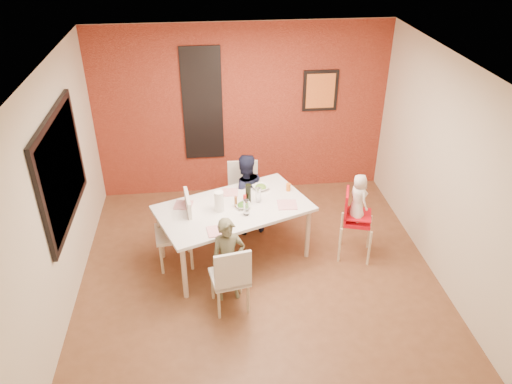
{
  "coord_description": "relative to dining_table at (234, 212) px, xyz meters",
  "views": [
    {
      "loc": [
        -0.58,
        -4.97,
        4.18
      ],
      "look_at": [
        0.0,
        0.3,
        1.05
      ],
      "focal_mm": 35.0,
      "sensor_mm": 36.0,
      "label": 1
    }
  ],
  "objects": [
    {
      "name": "chair_left",
      "position": [
        -0.69,
        -0.03,
        -0.16
      ],
      "size": [
        0.52,
        0.52,
        1.01
      ],
      "rotation": [
        0.0,
        0.0,
        4.84
      ],
      "color": "white",
      "rests_on": "ground"
    },
    {
      "name": "glassblock_surround",
      "position": [
        -0.32,
        1.81,
        0.78
      ],
      "size": [
        0.6,
        0.03,
        1.76
      ],
      "primitive_type": "cube",
      "color": "black",
      "rests_on": "wall_back"
    },
    {
      "name": "child_near",
      "position": [
        -0.12,
        -0.77,
        -0.17
      ],
      "size": [
        0.43,
        0.31,
        1.1
      ],
      "primitive_type": "imported",
      "rotation": [
        0.0,
        0.0,
        0.12
      ],
      "color": "brown",
      "rests_on": "ground"
    },
    {
      "name": "art_print_frame",
      "position": [
        1.48,
        1.81,
        0.93
      ],
      "size": [
        0.54,
        0.03,
        0.64
      ],
      "primitive_type": "cube",
      "color": "black",
      "rests_on": "wall_back"
    },
    {
      "name": "chair_near",
      "position": [
        -0.11,
        -1.01,
        -0.22
      ],
      "size": [
        0.49,
        0.49,
        0.9
      ],
      "rotation": [
        0.0,
        0.0,
        3.32
      ],
      "color": "silver",
      "rests_on": "ground"
    },
    {
      "name": "sippy_cup",
      "position": [
        0.76,
        0.33,
        0.12
      ],
      "size": [
        0.06,
        0.06,
        0.11
      ],
      "primitive_type": "cylinder",
      "color": "orange",
      "rests_on": "dining_table"
    },
    {
      "name": "art_print_canvas",
      "position": [
        1.48,
        1.8,
        0.93
      ],
      "size": [
        0.44,
        0.01,
        0.54
      ],
      "primitive_type": "cube",
      "color": "orange",
      "rests_on": "wall_back"
    },
    {
      "name": "ceiling",
      "position": [
        0.28,
        -0.4,
        1.98
      ],
      "size": [
        4.5,
        4.5,
        0.02
      ],
      "primitive_type": "cube",
      "color": "white",
      "rests_on": "wall_back"
    },
    {
      "name": "wall_right",
      "position": [
        2.53,
        -0.4,
        0.63
      ],
      "size": [
        0.02,
        4.5,
        2.7
      ],
      "primitive_type": "cube",
      "color": "beige",
      "rests_on": "ground"
    },
    {
      "name": "picture_window_frame",
      "position": [
        -1.94,
        -0.2,
        0.83
      ],
      "size": [
        0.05,
        1.7,
        1.3
      ],
      "primitive_type": "cube",
      "color": "black",
      "rests_on": "wall_left"
    },
    {
      "name": "wall_left",
      "position": [
        -1.97,
        -0.4,
        0.63
      ],
      "size": [
        0.02,
        4.5,
        2.7
      ],
      "primitive_type": "cube",
      "color": "beige",
      "rests_on": "ground"
    },
    {
      "name": "condiment_green",
      "position": [
        0.18,
        0.06,
        0.13
      ],
      "size": [
        0.03,
        0.03,
        0.13
      ],
      "primitive_type": "cylinder",
      "color": "#296B23",
      "rests_on": "dining_table"
    },
    {
      "name": "plate_far_left",
      "position": [
        -0.64,
        0.11,
        0.08
      ],
      "size": [
        0.26,
        0.26,
        0.01
      ],
      "primitive_type": "cube",
      "rotation": [
        0.0,
        0.0,
        -0.16
      ],
      "color": "silver",
      "rests_on": "dining_table"
    },
    {
      "name": "paper_towel_roll",
      "position": [
        -0.18,
        -0.06,
        0.2
      ],
      "size": [
        0.12,
        0.12,
        0.27
      ],
      "primitive_type": "cylinder",
      "color": "white",
      "rests_on": "dining_table"
    },
    {
      "name": "condiment_red",
      "position": [
        0.15,
        0.02,
        0.15
      ],
      "size": [
        0.04,
        0.04,
        0.16
      ],
      "primitive_type": "cylinder",
      "color": "red",
      "rests_on": "dining_table"
    },
    {
      "name": "chair_far",
      "position": [
        0.2,
        0.87,
        -0.2
      ],
      "size": [
        0.44,
        0.44,
        0.94
      ],
      "rotation": [
        0.0,
        0.0,
        -0.02
      ],
      "color": "beige",
      "rests_on": "ground"
    },
    {
      "name": "wall_front",
      "position": [
        0.28,
        -2.65,
        0.63
      ],
      "size": [
        4.5,
        0.02,
        2.7
      ],
      "primitive_type": "cube",
      "color": "beige",
      "rests_on": "ground"
    },
    {
      "name": "picture_window_pane",
      "position": [
        -1.93,
        -0.2,
        0.83
      ],
      "size": [
        0.02,
        1.55,
        1.15
      ],
      "primitive_type": "cube",
      "color": "black",
      "rests_on": "wall_left"
    },
    {
      "name": "brick_accent_wall",
      "position": [
        0.28,
        1.83,
        0.63
      ],
      "size": [
        4.5,
        0.02,
        2.7
      ],
      "primitive_type": "cube",
      "color": "maroon",
      "rests_on": "ground"
    },
    {
      "name": "dining_table",
      "position": [
        0.0,
        0.0,
        0.0
      ],
      "size": [
        2.15,
        1.67,
        0.79
      ],
      "rotation": [
        0.0,
        0.0,
        0.37
      ],
      "color": "white",
      "rests_on": "ground"
    },
    {
      "name": "wine_bottle",
      "position": [
        0.2,
        0.07,
        0.21
      ],
      "size": [
        0.07,
        0.07,
        0.27
      ],
      "primitive_type": "cylinder",
      "color": "black",
      "rests_on": "dining_table"
    },
    {
      "name": "plate_near_right",
      "position": [
        0.69,
        -0.03,
        0.08
      ],
      "size": [
        0.26,
        0.26,
        0.01
      ],
      "primitive_type": "cube",
      "rotation": [
        0.0,
        0.0,
        -0.06
      ],
      "color": "white",
      "rests_on": "dining_table"
    },
    {
      "name": "child_far",
      "position": [
        0.2,
        0.62,
        -0.12
      ],
      "size": [
        0.65,
        0.55,
        1.2
      ],
      "primitive_type": "imported",
      "rotation": [
        0.0,
        0.0,
        3.31
      ],
      "color": "black",
      "rests_on": "ground"
    },
    {
      "name": "wine_glass_a",
      "position": [
        0.15,
        -0.2,
        0.17
      ],
      "size": [
        0.07,
        0.07,
        0.21
      ],
      "primitive_type": "cylinder",
      "color": "white",
      "rests_on": "dining_table"
    },
    {
      "name": "plate_near_left",
      "position": [
        -0.23,
        -0.52,
        0.08
      ],
      "size": [
        0.26,
        0.26,
        0.01
      ],
      "primitive_type": "cube",
      "rotation": [
        0.0,
        0.0,
        0.14
      ],
      "color": "white",
      "rests_on": "dining_table"
    },
    {
      "name": "salad_bowl_b",
      "position": [
        0.4,
        0.41,
        0.1
      ],
      "size": [
        0.28,
        0.28,
        0.05
      ],
      "primitive_type": "imported",
      "rotation": [
        0.0,
        0.0,
        0.41
      ],
      "color": "white",
      "rests_on": "dining_table"
    },
    {
      "name": "plate_far_mid",
      "position": [
        -0.02,
        0.36,
        0.08
      ],
      "size": [
        0.22,
        0.22,
        0.01
      ],
      "primitive_type": "cube",
      "rotation": [
        0.0,
        0.0,
        -0.07
      ],
      "color": "white",
      "rests_on": "dining_table"
    },
    {
      "name": "salad_bowl_a",
      "position": [
        0.12,
        -0.02,
        0.09
      ],
      "size": [
        0.21,
        0.21,
        0.05
      ],
      "primitive_type": "imported",
      "rotation": [
        0.0,
        0.0,
        0.09
      ],
      "color": "white",
      "rests_on": "dining_table"
    },
    {
      "name": "toddler",
      "position": [
        1.59,
        -0.13,
        0.18
      ],
      "size": [
        0.29,
        0.36,
        0.65
      ],
      "primitive_type": "imported",
      "rotation": [
        0.0,
        0.0,
        1.87
      ],
      "color": "white",
      "rests_on": "high_chair"
    },
    {
      "name": "wall_back",
      "position": [
        0.28,
        1.85,
        0.63
      ],
      "size": [
        4.5,
        0.02,
        2.7
      ],
      "primitive_type": "cube",
      "color": "beige",
      "rests_on": "ground"
    },
    {
      "name": "high_chair",
      "position": [
        1.56,
        -0.12,
        -0.13
      ],
      "size": [
        0.51,
        0.51,
        0.97
      ],
      "rotation": [
        0.0,
        0.0,
        1.27
      ],
      "color": "red",
      "rests_on": "ground"
    },
    {
      "name": "glassblock_strip",
      "position": [
        -0.32,
        1.82,
        0.78
      ],
      "size": [
        0.55,
        0.03,
        1.7
      ],
      "primitive_type": "cube",
      "color": "silver",
      "rests_on": "wall_back"
    },
    {
      "name": "condiment_brown",
      "position": [
        0.03,
        0.0,
        0.14
      ],
      "size": [
        0.04,
        0.04,
        0.14
      ],
      "primitive_type": "cylinder",
      "color": "brown",
      "rests_on": "dining_table"
    },
    {
      "name": "ground",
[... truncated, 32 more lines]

